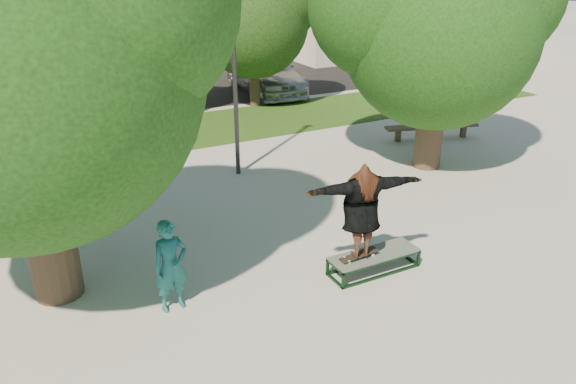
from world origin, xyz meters
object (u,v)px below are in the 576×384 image
tree_left (6,44)px  car_dark (7,89)px  grind_box (374,262)px  car_silver_a (24,83)px  car_silver_b (265,73)px  car_grey (135,84)px  tree_right (436,18)px  bench (432,127)px  lamppost (234,59)px  bystander (171,266)px

tree_left → car_dark: size_ratio=1.69×
grind_box → car_silver_a: (-4.79, 17.28, 0.63)m
tree_left → car_silver_b: (10.29, 12.57, -3.61)m
tree_left → car_grey: 14.66m
tree_right → car_silver_a: tree_right is taller
car_dark → car_grey: 4.91m
tree_left → car_dark: (0.11, 14.85, -3.73)m
tree_right → bench: (1.91, 1.82, -3.69)m
bench → car_dark: bearing=154.0°
tree_left → bench: 13.32m
grind_box → car_silver_a: 17.94m
lamppost → bystander: lamppost is taller
bystander → bench: bearing=20.9°
tree_right → car_dark: (-10.10, 12.86, -3.40)m
lamppost → car_silver_b: 10.28m
bench → car_silver_b: 8.96m
car_silver_a → car_dark: size_ratio=1.14×
car_silver_a → lamppost: bearing=-79.3°
bench → car_silver_b: bearing=118.4°
tree_left → car_silver_a: (0.79, 15.20, -3.60)m
tree_left → lamppost: 6.70m
car_silver_a → grind_box: bearing=-85.5°
lamppost → bench: bearing=-0.8°
tree_right → car_silver_a: 16.55m
car_silver_a → car_grey: 4.40m
bench → tree_left: bearing=-145.9°
car_silver_a → car_grey: bearing=-35.8°
car_silver_b → grind_box: bearing=-103.2°
tree_left → car_silver_a: tree_left is taller
tree_right → bench: bearing=43.6°
tree_left → grind_box: 7.30m
bench → lamppost: bearing=-164.2°
tree_right → car_dark: size_ratio=1.55×
bystander → car_grey: (2.99, 14.83, -0.11)m
tree_right → bench: tree_right is taller
tree_left → lamppost: size_ratio=1.16×
car_silver_a → bystander: bearing=-97.6°
car_silver_a → car_dark: 0.78m
lamppost → car_silver_b: bearing=60.0°
bench → car_grey: size_ratio=0.60×
tree_left → car_dark: tree_left is taller
grind_box → car_dark: size_ratio=0.43×
tree_right → bystander: size_ratio=3.93×
tree_left → tree_right: 10.41m
tree_left → tree_right: size_ratio=1.09×
tree_right → lamppost: bearing=158.7°
tree_right → bench: 4.54m
tree_left → bench: size_ratio=2.29×
tree_left → car_grey: size_ratio=1.38×
lamppost → car_dark: 12.36m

